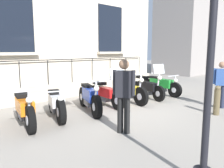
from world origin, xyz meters
The scene contains 13 objects.
ground_plane centered at (0.00, 0.00, 0.00)m, with size 60.00×60.00×0.00m, color gray.
building_facade centered at (-2.98, 0.00, 3.73)m, with size 0.82×10.29×7.67m.
motorcycle_orange centered at (-0.30, -2.96, 0.42)m, with size 2.01×0.84×1.02m.
motorcycle_white centered at (-0.33, -2.03, 0.40)m, with size 1.90×0.93×0.89m.
motorcycle_blue centered at (-0.22, -0.93, 0.43)m, with size 2.08×1.00×1.07m.
motorcycle_red centered at (-0.45, -0.06, 0.44)m, with size 2.15×0.70×1.36m.
motorcycle_yellow centered at (-0.22, 0.94, 0.41)m, with size 1.99×0.64×1.11m.
motorcycle_black centered at (-0.21, 2.01, 0.44)m, with size 2.00×0.77×1.42m.
motorcycle_green centered at (-0.29, 3.04, 0.42)m, with size 2.16×0.70×0.91m.
bollard centered at (2.69, 1.64, 0.45)m, with size 0.18×0.18×0.90m.
pedestrian_standing centered at (1.81, -1.49, 0.99)m, with size 0.47×0.37×1.74m.
pedestrian_walking centered at (2.43, 2.57, 0.87)m, with size 0.47×0.37×1.56m.
distant_building centered at (-4.36, 13.84, 4.72)m, with size 3.51×7.40×9.44m.
Camera 1 is at (5.33, -5.20, 1.94)m, focal length 36.20 mm.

